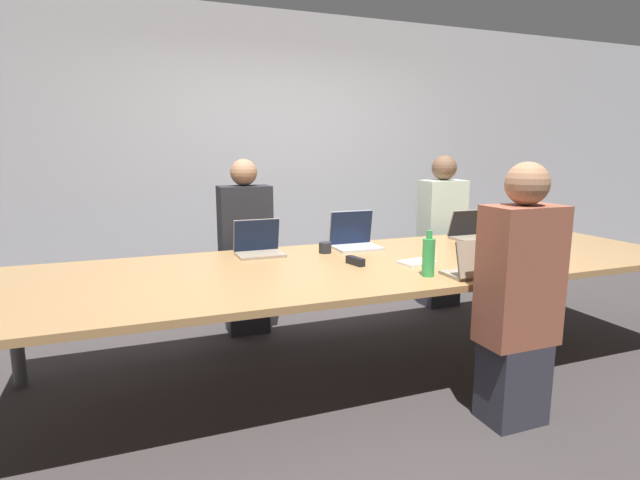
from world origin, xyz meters
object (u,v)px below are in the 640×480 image
object	(u,v)px
laptop_near_midright	(476,266)
cup_far_center	(325,248)
person_far_midleft	(246,250)
bottle_far_right	(514,229)
laptop_far_midleft	(258,245)
person_far_right	(441,233)
person_near_midright	(518,300)
bottle_near_midright	(429,257)
laptop_far_right	(471,230)
laptop_far_center	(354,237)
stapler	(355,261)

from	to	relation	value
laptop_near_midright	cup_far_center	size ratio (longest dim) A/B	3.53
person_far_midleft	bottle_far_right	xyz separation A→B (m)	(2.08, -0.65, 0.15)
laptop_near_midright	bottle_far_right	bearing A→B (deg)	-140.65
person_far_midleft	cup_far_center	size ratio (longest dim) A/B	15.67
laptop_far_midleft	person_far_right	world-z (taller)	person_far_right
person_near_midright	bottle_near_midright	world-z (taller)	person_near_midright
laptop_far_midleft	laptop_far_right	distance (m)	1.79
bottle_far_right	laptop_far_center	bearing A→B (deg)	173.20
laptop_far_center	person_far_right	xyz separation A→B (m)	(1.15, 0.53, -0.12)
bottle_near_midright	laptop_far_center	world-z (taller)	laptop_far_center
person_near_midright	cup_far_center	world-z (taller)	person_near_midright
laptop_far_midleft	person_far_midleft	distance (m)	0.49
laptop_far_right	bottle_far_right	world-z (taller)	laptop_far_right
person_far_midleft	laptop_far_right	bearing A→B (deg)	-15.42
laptop_far_midleft	laptop_far_right	xyz separation A→B (m)	(1.79, -0.01, -0.00)
bottle_near_midright	bottle_far_right	xyz separation A→B (m)	(1.32, 0.76, -0.03)
bottle_near_midright	person_far_midleft	size ratio (longest dim) A/B	0.19
person_near_midright	bottle_far_right	world-z (taller)	person_near_midright
person_near_midright	laptop_far_center	size ratio (longest dim) A/B	4.10
laptop_near_midright	person_far_midleft	distance (m)	1.84
bottle_far_right	stapler	xyz separation A→B (m)	(-1.59, -0.35, -0.06)
person_near_midright	laptop_far_midleft	size ratio (longest dim) A/B	4.32
person_far_midleft	bottle_far_right	world-z (taller)	person_far_midleft
person_far_midleft	cup_far_center	world-z (taller)	person_far_midleft
laptop_near_midright	laptop_far_midleft	distance (m)	1.47
laptop_far_right	bottle_near_midright	bearing A→B (deg)	-137.67
person_far_right	laptop_far_center	bearing A→B (deg)	-155.29
laptop_far_center	laptop_far_right	distance (m)	1.06
bottle_near_midright	person_far_midleft	distance (m)	1.62
person_near_midright	laptop_far_midleft	distance (m)	1.74
laptop_near_midright	laptop_far_right	xyz separation A→B (m)	(0.77, 1.04, 0.00)
laptop_far_center	person_far_right	bearing A→B (deg)	24.71
stapler	cup_far_center	bearing A→B (deg)	83.23
laptop_far_right	person_far_right	world-z (taller)	person_far_right
bottle_near_midright	cup_far_center	world-z (taller)	bottle_near_midright
cup_far_center	person_far_right	bearing A→B (deg)	23.86
person_near_midright	laptop_far_midleft	xyz separation A→B (m)	(-1.05, 1.38, 0.12)
laptop_near_midright	person_far_midleft	xyz separation A→B (m)	(-1.01, 1.53, -0.12)
laptop_far_midleft	person_far_midleft	world-z (taller)	person_far_midleft
laptop_far_right	person_far_right	distance (m)	0.55
laptop_far_midleft	laptop_far_right	size ratio (longest dim) A/B	0.94
person_far_midleft	laptop_far_center	xyz separation A→B (m)	(0.72, -0.49, 0.14)
laptop_near_midright	person_near_midright	world-z (taller)	person_near_midright
cup_far_center	stapler	size ratio (longest dim) A/B	0.57
laptop_near_midright	person_far_right	bearing A→B (deg)	-118.56
laptop_near_midright	person_near_midright	bearing A→B (deg)	94.58
laptop_far_midleft	stapler	distance (m)	0.73
person_near_midright	cup_far_center	bearing A→B (deg)	-65.16
person_far_midleft	person_far_right	xyz separation A→B (m)	(1.86, 0.04, 0.02)
laptop_far_center	laptop_far_right	bearing A→B (deg)	-0.20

